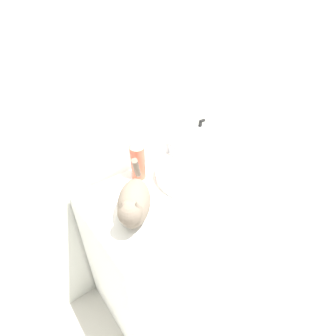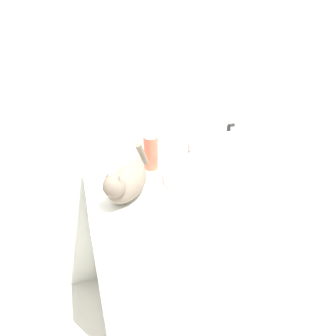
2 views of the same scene
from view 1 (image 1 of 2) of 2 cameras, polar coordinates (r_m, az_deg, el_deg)
The scene contains 8 objects.
ground_plane at distance 1.87m, azimuth 6.35°, elevation -28.75°, with size 8.00×8.00×0.00m, color beige.
wall_back at distance 1.31m, azimuth -7.70°, elevation 16.49°, with size 6.00×0.05×2.50m.
vanity_cabinet at distance 1.60m, azimuth 0.76°, elevation -15.86°, with size 0.85×0.54×0.84m.
sink_basin at distance 1.36m, azimuth 5.61°, elevation -1.10°, with size 0.40×0.40×0.05m.
faucet at distance 1.47m, azimuth 0.32°, elevation 3.55°, with size 0.13×0.11×0.12m.
cat at distance 1.11m, azimuth -7.47°, elevation -7.52°, with size 0.27×0.33×0.22m.
soap_bottle at distance 1.55m, azimuth 6.80°, elevation 6.55°, with size 0.05×0.05×0.20m.
spray_bottle at distance 1.31m, azimuth -6.60°, elevation 1.68°, with size 0.07×0.07×0.22m.
Camera 1 is at (-0.62, -0.50, 1.69)m, focal length 28.00 mm.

